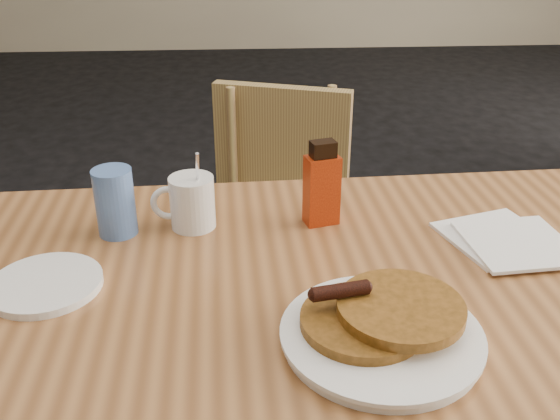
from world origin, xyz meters
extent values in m
cube|color=#A76B3B|center=(0.06, -0.06, 0.73)|extent=(1.19, 0.82, 0.04)
cube|color=tan|center=(0.06, -0.06, 0.71)|extent=(1.23, 0.86, 0.02)
cylinder|color=tan|center=(0.56, 0.25, 0.35)|extent=(0.04, 0.04, 0.71)
cube|color=tan|center=(0.04, 0.60, 0.40)|extent=(0.47, 0.47, 0.04)
cube|color=tan|center=(0.04, 0.77, 0.62)|extent=(0.36, 0.16, 0.41)
cylinder|color=tan|center=(-0.11, 0.45, 0.19)|extent=(0.04, 0.04, 0.38)
cylinder|color=tan|center=(0.19, 0.75, 0.19)|extent=(0.04, 0.04, 0.38)
cylinder|color=white|center=(0.11, -0.19, 0.76)|extent=(0.25, 0.25, 0.02)
cylinder|color=white|center=(0.11, -0.19, 0.77)|extent=(0.26, 0.26, 0.01)
cylinder|color=#94581F|center=(0.09, -0.17, 0.78)|extent=(0.16, 0.16, 0.01)
cylinder|color=#94581F|center=(0.14, -0.17, 0.79)|extent=(0.16, 0.16, 0.01)
cylinder|color=black|center=(0.06, -0.15, 0.81)|extent=(0.08, 0.03, 0.02)
cylinder|color=white|center=(-0.15, 0.15, 0.80)|extent=(0.08, 0.08, 0.09)
torus|color=white|center=(-0.19, 0.15, 0.80)|extent=(0.06, 0.01, 0.06)
cylinder|color=black|center=(-0.15, 0.15, 0.83)|extent=(0.07, 0.07, 0.01)
cylinder|color=silver|center=(-0.14, 0.15, 0.83)|extent=(0.02, 0.05, 0.13)
cube|color=maroon|center=(0.07, 0.15, 0.81)|extent=(0.06, 0.05, 0.12)
cube|color=black|center=(0.07, 0.15, 0.89)|extent=(0.05, 0.04, 0.03)
cube|color=white|center=(0.36, 0.07, 0.75)|extent=(0.20, 0.20, 0.01)
cube|color=white|center=(0.38, 0.04, 0.76)|extent=(0.18, 0.18, 0.01)
cylinder|color=#5177BE|center=(-0.27, 0.13, 0.81)|extent=(0.08, 0.08, 0.12)
cylinder|color=white|center=(-0.35, -0.03, 0.76)|extent=(0.19, 0.19, 0.01)
camera|label=1|loc=(-0.06, -0.81, 1.26)|focal=40.00mm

